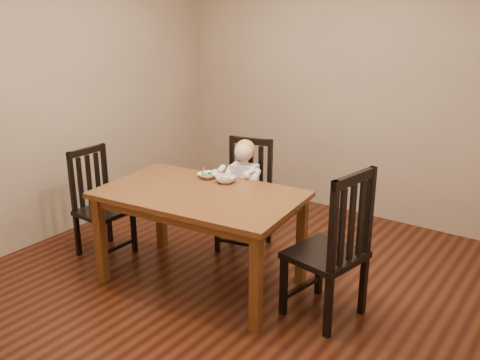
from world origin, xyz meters
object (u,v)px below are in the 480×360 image
Objects in this scene: chair_left at (100,204)px; toddler at (244,184)px; dining_table at (200,203)px; chair_right at (332,249)px; chair_child at (246,196)px; bowl_peas at (208,176)px; bowl_veg at (225,179)px.

toddler is at bearing 131.38° from chair_left.
toddler is (0.99, 0.83, 0.16)m from chair_left.
toddler reaches higher than dining_table.
chair_child is at bearing 71.62° from chair_right.
bowl_veg reaches higher than bowl_peas.
bowl_peas is 0.97× the size of bowl_veg.
chair_child is at bearing 97.63° from dining_table.
dining_table is at bearing -94.24° from bowl_veg.
chair_right reaches higher than bowl_veg.
bowl_peas is at bearing 68.74° from chair_child.
bowl_veg is (0.02, 0.30, 0.12)m from dining_table.
chair_right is 1.29m from bowl_peas.
bowl_veg is (1.11, 0.40, 0.34)m from chair_left.
chair_left is 2.18m from chair_right.
chair_left is 1.79× the size of toddler.
toddler is 3.37× the size of bowl_peas.
chair_right is 1.11m from bowl_veg.
chair_left is (-1.08, -0.10, -0.22)m from dining_table.
chair_right is at bearing -9.33° from bowl_veg.
toddler is at bearing 73.26° from chair_right.
dining_table is 9.92× the size of bowl_veg.
dining_table is 0.33m from bowl_veg.
toddler reaches higher than bowl_peas.
dining_table is 1.63× the size of chair_child.
chair_child is 0.15m from toddler.
chair_child is (-0.10, 0.78, -0.20)m from dining_table.
chair_left is at bearing 26.51° from toddler.
chair_child is at bearing 82.06° from bowl_peas.
chair_child reaches higher than bowl_peas.
chair_left reaches higher than dining_table.
chair_right is at bearing 139.61° from toddler.
dining_table is at bearing 107.22° from chair_right.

